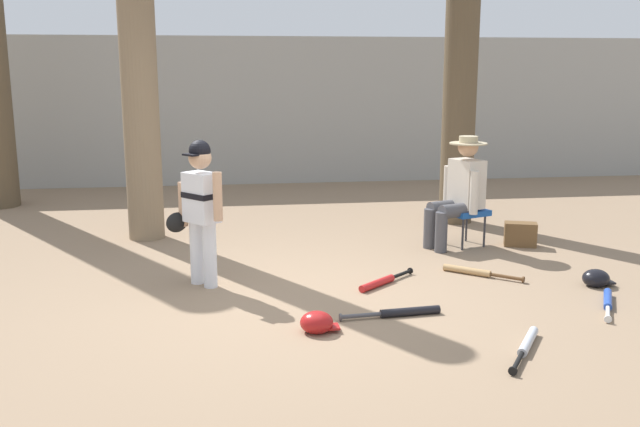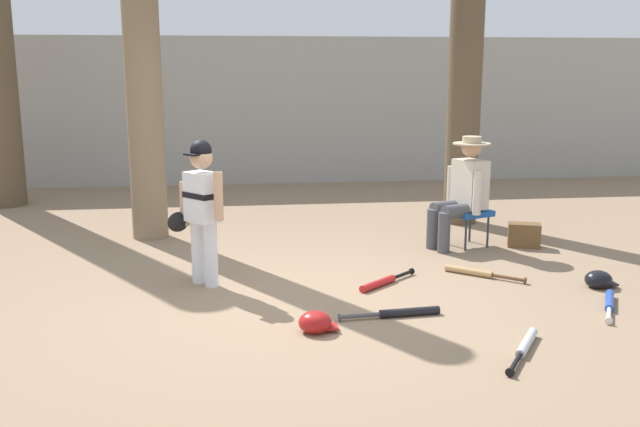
{
  "view_description": "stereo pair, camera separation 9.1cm",
  "coord_description": "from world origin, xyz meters",
  "px_view_note": "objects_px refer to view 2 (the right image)",
  "views": [
    {
      "loc": [
        -0.55,
        -5.56,
        1.91
      ],
      "look_at": [
        0.23,
        -0.02,
        0.75
      ],
      "focal_mm": 39.45,
      "sensor_mm": 36.0,
      "label": 1
    },
    {
      "loc": [
        -0.46,
        -5.58,
        1.91
      ],
      "look_at": [
        0.23,
        -0.02,
        0.75
      ],
      "focal_mm": 39.45,
      "sensor_mm": 36.0,
      "label": 2
    }
  ],
  "objects_px": {
    "bat_aluminum_silver": "(525,346)",
    "bat_blue_youth": "(609,303)",
    "tree_near_player": "(142,48)",
    "bat_wood_tan": "(475,272)",
    "young_ballplayer": "(201,203)",
    "folding_stool": "(469,214)",
    "bat_red_barrel": "(382,282)",
    "batting_helmet_red": "(315,322)",
    "bat_black_composite": "(402,313)",
    "handbag_beside_stool": "(524,235)",
    "batting_helmet_black": "(599,280)",
    "seated_spectator": "(462,189)",
    "tree_behind_spectator": "(467,17)"
  },
  "relations": [
    {
      "from": "bat_aluminum_silver",
      "to": "bat_blue_youth",
      "type": "bearing_deg",
      "value": 36.51
    },
    {
      "from": "tree_near_player",
      "to": "bat_wood_tan",
      "type": "bearing_deg",
      "value": -31.43
    },
    {
      "from": "young_ballplayer",
      "to": "bat_wood_tan",
      "type": "xyz_separation_m",
      "value": [
        2.52,
        -0.05,
        -0.71
      ]
    },
    {
      "from": "folding_stool",
      "to": "bat_red_barrel",
      "type": "height_order",
      "value": "folding_stool"
    },
    {
      "from": "young_ballplayer",
      "to": "folding_stool",
      "type": "bearing_deg",
      "value": 20.33
    },
    {
      "from": "batting_helmet_red",
      "to": "bat_black_composite",
      "type": "bearing_deg",
      "value": 18.45
    },
    {
      "from": "handbag_beside_stool",
      "to": "batting_helmet_black",
      "type": "bearing_deg",
      "value": -87.2
    },
    {
      "from": "batting_helmet_red",
      "to": "bat_red_barrel",
      "type": "bearing_deg",
      "value": 55.17
    },
    {
      "from": "seated_spectator",
      "to": "bat_wood_tan",
      "type": "height_order",
      "value": "seated_spectator"
    },
    {
      "from": "seated_spectator",
      "to": "handbag_beside_stool",
      "type": "height_order",
      "value": "seated_spectator"
    },
    {
      "from": "bat_wood_tan",
      "to": "batting_helmet_black",
      "type": "xyz_separation_m",
      "value": [
        0.97,
        -0.48,
        0.04
      ]
    },
    {
      "from": "batting_helmet_red",
      "to": "folding_stool",
      "type": "bearing_deg",
      "value": 50.01
    },
    {
      "from": "bat_blue_youth",
      "to": "batting_helmet_black",
      "type": "height_order",
      "value": "batting_helmet_black"
    },
    {
      "from": "bat_black_composite",
      "to": "batting_helmet_black",
      "type": "xyz_separation_m",
      "value": [
        1.91,
        0.52,
        0.04
      ]
    },
    {
      "from": "young_ballplayer",
      "to": "batting_helmet_red",
      "type": "relative_size",
      "value": 4.47
    },
    {
      "from": "handbag_beside_stool",
      "to": "bat_red_barrel",
      "type": "xyz_separation_m",
      "value": [
        -1.83,
        -1.18,
        -0.1
      ]
    },
    {
      "from": "tree_near_player",
      "to": "handbag_beside_stool",
      "type": "distance_m",
      "value": 4.64
    },
    {
      "from": "tree_behind_spectator",
      "to": "bat_red_barrel",
      "type": "relative_size",
      "value": 9.08
    },
    {
      "from": "batting_helmet_black",
      "to": "bat_wood_tan",
      "type": "bearing_deg",
      "value": 153.5
    },
    {
      "from": "bat_aluminum_silver",
      "to": "batting_helmet_black",
      "type": "bearing_deg",
      "value": 46.22
    },
    {
      "from": "handbag_beside_stool",
      "to": "batting_helmet_red",
      "type": "relative_size",
      "value": 1.16
    },
    {
      "from": "bat_aluminum_silver",
      "to": "bat_red_barrel",
      "type": "distance_m",
      "value": 1.7
    },
    {
      "from": "bat_wood_tan",
      "to": "bat_aluminum_silver",
      "type": "relative_size",
      "value": 0.92
    },
    {
      "from": "young_ballplayer",
      "to": "handbag_beside_stool",
      "type": "relative_size",
      "value": 3.84
    },
    {
      "from": "folding_stool",
      "to": "bat_wood_tan",
      "type": "bearing_deg",
      "value": -105.14
    },
    {
      "from": "bat_black_composite",
      "to": "batting_helmet_red",
      "type": "xyz_separation_m",
      "value": [
        -0.71,
        -0.24,
        0.04
      ]
    },
    {
      "from": "bat_wood_tan",
      "to": "batting_helmet_black",
      "type": "relative_size",
      "value": 2.21
    },
    {
      "from": "folding_stool",
      "to": "batting_helmet_black",
      "type": "relative_size",
      "value": 1.81
    },
    {
      "from": "bat_aluminum_silver",
      "to": "bat_red_barrel",
      "type": "relative_size",
      "value": 1.12
    },
    {
      "from": "tree_near_player",
      "to": "batting_helmet_black",
      "type": "height_order",
      "value": "tree_near_player"
    },
    {
      "from": "tree_behind_spectator",
      "to": "young_ballplayer",
      "type": "height_order",
      "value": "tree_behind_spectator"
    },
    {
      "from": "young_ballplayer",
      "to": "bat_black_composite",
      "type": "bearing_deg",
      "value": -33.55
    },
    {
      "from": "bat_blue_youth",
      "to": "tree_near_player",
      "type": "bearing_deg",
      "value": 143.65
    },
    {
      "from": "tree_behind_spectator",
      "to": "bat_wood_tan",
      "type": "distance_m",
      "value": 3.42
    },
    {
      "from": "handbag_beside_stool",
      "to": "bat_wood_tan",
      "type": "relative_size",
      "value": 0.54
    },
    {
      "from": "bat_blue_youth",
      "to": "batting_helmet_red",
      "type": "bearing_deg",
      "value": -174.1
    },
    {
      "from": "bat_blue_youth",
      "to": "bat_wood_tan",
      "type": "xyz_separation_m",
      "value": [
        -0.79,
        0.98,
        -0.0
      ]
    },
    {
      "from": "handbag_beside_stool",
      "to": "bat_blue_youth",
      "type": "bearing_deg",
      "value": -92.95
    },
    {
      "from": "folding_stool",
      "to": "handbag_beside_stool",
      "type": "relative_size",
      "value": 1.51
    },
    {
      "from": "young_ballplayer",
      "to": "bat_blue_youth",
      "type": "relative_size",
      "value": 1.96
    },
    {
      "from": "bat_wood_tan",
      "to": "batting_helmet_red",
      "type": "relative_size",
      "value": 2.16
    },
    {
      "from": "bat_aluminum_silver",
      "to": "batting_helmet_red",
      "type": "height_order",
      "value": "batting_helmet_red"
    },
    {
      "from": "handbag_beside_stool",
      "to": "seated_spectator",
      "type": "bearing_deg",
      "value": 174.57
    },
    {
      "from": "bat_black_composite",
      "to": "batting_helmet_red",
      "type": "bearing_deg",
      "value": -161.55
    },
    {
      "from": "folding_stool",
      "to": "seated_spectator",
      "type": "relative_size",
      "value": 0.43
    },
    {
      "from": "bat_black_composite",
      "to": "bat_aluminum_silver",
      "type": "distance_m",
      "value": 1.03
    },
    {
      "from": "bat_red_barrel",
      "to": "batting_helmet_black",
      "type": "height_order",
      "value": "batting_helmet_black"
    },
    {
      "from": "bat_black_composite",
      "to": "bat_aluminum_silver",
      "type": "height_order",
      "value": "same"
    },
    {
      "from": "batting_helmet_red",
      "to": "bat_aluminum_silver",
      "type": "bearing_deg",
      "value": -20.62
    },
    {
      "from": "seated_spectator",
      "to": "bat_black_composite",
      "type": "height_order",
      "value": "seated_spectator"
    }
  ]
}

